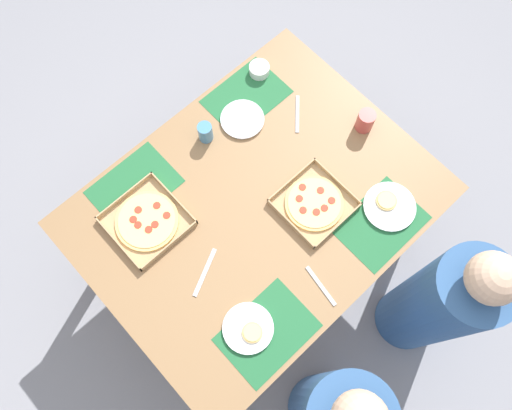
# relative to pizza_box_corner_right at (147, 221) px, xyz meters

# --- Properties ---
(ground_plane) EXTENTS (6.00, 6.00, 0.00)m
(ground_plane) POSITION_rel_pizza_box_corner_right_xyz_m (-0.39, 0.26, -0.78)
(ground_plane) COLOR gray
(dining_table) EXTENTS (1.46, 1.14, 0.77)m
(dining_table) POSITION_rel_pizza_box_corner_right_xyz_m (-0.39, 0.26, -0.11)
(dining_table) COLOR #3F3328
(dining_table) RESTS_ON ground_plane
(placemat_near_left) EXTENTS (0.36, 0.26, 0.00)m
(placemat_near_left) POSITION_rel_pizza_box_corner_right_xyz_m (-0.72, -0.16, -0.01)
(placemat_near_left) COLOR #236638
(placemat_near_left) RESTS_ON dining_table
(placemat_near_right) EXTENTS (0.36, 0.26, 0.00)m
(placemat_near_right) POSITION_rel_pizza_box_corner_right_xyz_m (-0.06, -0.16, -0.01)
(placemat_near_right) COLOR #236638
(placemat_near_right) RESTS_ON dining_table
(placemat_far_left) EXTENTS (0.36, 0.26, 0.00)m
(placemat_far_left) POSITION_rel_pizza_box_corner_right_xyz_m (-0.72, 0.68, -0.01)
(placemat_far_left) COLOR #236638
(placemat_far_left) RESTS_ON dining_table
(placemat_far_right) EXTENTS (0.36, 0.26, 0.00)m
(placemat_far_right) POSITION_rel_pizza_box_corner_right_xyz_m (-0.06, 0.68, -0.01)
(placemat_far_right) COLOR #236638
(placemat_far_right) RESTS_ON dining_table
(pizza_box_corner_right) EXTENTS (0.30, 0.30, 0.04)m
(pizza_box_corner_right) POSITION_rel_pizza_box_corner_right_xyz_m (0.00, 0.00, 0.00)
(pizza_box_corner_right) COLOR tan
(pizza_box_corner_right) RESTS_ON dining_table
(pizza_box_edge_far) EXTENTS (0.29, 0.29, 0.04)m
(pizza_box_edge_far) POSITION_rel_pizza_box_corner_right_xyz_m (-0.57, 0.42, 0.00)
(pizza_box_edge_far) COLOR tan
(pizza_box_edge_far) RESTS_ON dining_table
(plate_near_right) EXTENTS (0.20, 0.20, 0.02)m
(plate_near_right) POSITION_rel_pizza_box_corner_right_xyz_m (-0.62, -0.08, -0.00)
(plate_near_right) COLOR white
(plate_near_right) RESTS_ON dining_table
(plate_near_left) EXTENTS (0.20, 0.20, 0.03)m
(plate_near_left) POSITION_rel_pizza_box_corner_right_xyz_m (-0.01, 0.62, -0.00)
(plate_near_left) COLOR white
(plate_near_left) RESTS_ON dining_table
(plate_middle) EXTENTS (0.22, 0.22, 0.03)m
(plate_middle) POSITION_rel_pizza_box_corner_right_xyz_m (-0.80, 0.65, -0.00)
(plate_middle) COLOR white
(plate_middle) RESTS_ON dining_table
(cup_spare) EXTENTS (0.08, 0.08, 0.10)m
(cup_spare) POSITION_rel_pizza_box_corner_right_xyz_m (-1.00, 0.31, 0.04)
(cup_spare) COLOR #BF4742
(cup_spare) RESTS_ON dining_table
(cup_clear_right) EXTENTS (0.06, 0.06, 0.10)m
(cup_clear_right) POSITION_rel_pizza_box_corner_right_xyz_m (-0.44, -0.13, 0.04)
(cup_clear_right) COLOR teal
(cup_clear_right) RESTS_ON dining_table
(condiment_bowl) EXTENTS (0.09, 0.09, 0.05)m
(condiment_bowl) POSITION_rel_pizza_box_corner_right_xyz_m (-0.85, -0.22, 0.01)
(condiment_bowl) COLOR white
(condiment_bowl) RESTS_ON dining_table
(fork_by_near_left) EXTENTS (0.15, 0.15, 0.00)m
(fork_by_near_left) POSITION_rel_pizza_box_corner_right_xyz_m (-0.82, 0.06, -0.01)
(fork_by_near_left) COLOR #B7B7BC
(fork_by_near_left) RESTS_ON dining_table
(knife_by_near_right) EXTENTS (0.20, 0.11, 0.00)m
(knife_by_near_right) POSITION_rel_pizza_box_corner_right_xyz_m (-0.04, 0.33, -0.01)
(knife_by_near_right) COLOR #B7B7BC
(knife_by_near_right) RESTS_ON dining_table
(fork_by_far_left) EXTENTS (0.04, 0.19, 0.00)m
(fork_by_far_left) POSITION_rel_pizza_box_corner_right_xyz_m (-0.34, 0.69, -0.01)
(fork_by_far_left) COLOR #B7B7BC
(fork_by_far_left) RESTS_ON dining_table
(diner_left_seat) EXTENTS (0.32, 0.32, 1.20)m
(diner_left_seat) POSITION_rel_pizza_box_corner_right_xyz_m (-0.72, 1.09, -0.24)
(diner_left_seat) COLOR #33598C
(diner_left_seat) RESTS_ON ground_plane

